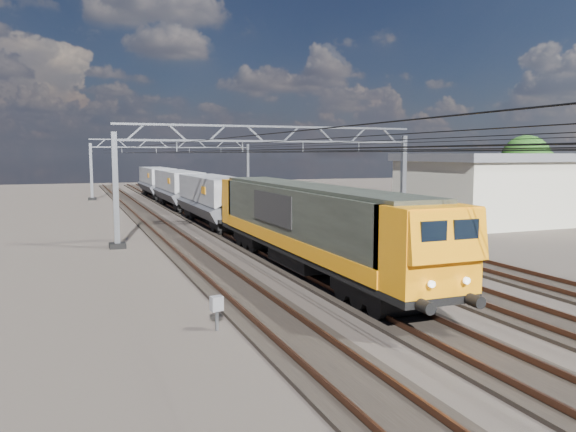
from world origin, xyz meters
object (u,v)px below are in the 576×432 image
object	(u,v)px
locomotive	(307,222)
hopper_wagon_mid	(178,186)
hopper_wagon_third	(157,180)
hopper_wagon_lead	(213,196)
tree_far	(530,162)
trackside_cabinet	(217,305)
industrial_shed	(523,187)
catenary_gantry_far	(173,166)
catenary_gantry_mid	(273,177)

from	to	relation	value
locomotive	hopper_wagon_mid	xyz separation A→B (m)	(-0.00, 31.90, -0.09)
hopper_wagon_mid	hopper_wagon_third	size ratio (longest dim) A/B	1.00
locomotive	hopper_wagon_lead	world-z (taller)	locomotive
hopper_wagon_mid	tree_far	distance (m)	34.59
locomotive	hopper_wagon_mid	world-z (taller)	locomotive
trackside_cabinet	industrial_shed	distance (m)	35.36
trackside_cabinet	tree_far	distance (m)	46.70
catenary_gantry_far	trackside_cabinet	world-z (taller)	catenary_gantry_far
locomotive	hopper_wagon_lead	xyz separation A→B (m)	(-0.00, 17.70, -0.09)
hopper_wagon_lead	industrial_shed	bearing A→B (deg)	-13.33
locomotive	trackside_cabinet	distance (m)	9.11
hopper_wagon_lead	hopper_wagon_third	distance (m)	28.40
catenary_gantry_far	locomotive	distance (m)	46.08
catenary_gantry_far	hopper_wagon_lead	xyz separation A→B (m)	(-2.00, -28.32, -1.67)
industrial_shed	tree_far	distance (m)	11.54
catenary_gantry_mid	hopper_wagon_lead	bearing A→B (deg)	104.59
catenary_gantry_far	hopper_wagon_lead	size ratio (longest dim) A/B	1.53
catenary_gantry_far	hopper_wagon_third	bearing A→B (deg)	177.58
industrial_shed	hopper_wagon_third	bearing A→B (deg)	125.15
catenary_gantry_mid	trackside_cabinet	bearing A→B (deg)	-115.22
hopper_wagon_mid	hopper_wagon_lead	bearing A→B (deg)	-90.00
catenary_gantry_mid	industrial_shed	size ratio (longest dim) A/B	1.07
catenary_gantry_far	hopper_wagon_lead	bearing A→B (deg)	-94.04
tree_far	trackside_cabinet	bearing A→B (deg)	-145.20
trackside_cabinet	tree_far	bearing A→B (deg)	25.39
hopper_wagon_lead	tree_far	bearing A→B (deg)	3.72
hopper_wagon_lead	locomotive	bearing A→B (deg)	-90.00
trackside_cabinet	industrial_shed	world-z (taller)	industrial_shed
locomotive	hopper_wagon_third	bearing A→B (deg)	90.00
industrial_shed	tree_far	xyz separation A→B (m)	(8.32, 7.79, 1.86)
catenary_gantry_far	industrial_shed	xyz separation A→B (m)	(22.00, -34.00, -1.18)
catenary_gantry_mid	trackside_cabinet	xyz separation A→B (m)	(-7.90, -16.78, -3.10)
catenary_gantry_mid	trackside_cabinet	world-z (taller)	catenary_gantry_mid
hopper_wagon_lead	tree_far	distance (m)	32.47
hopper_wagon_lead	trackside_cabinet	distance (m)	25.21
catenary_gantry_mid	locomotive	world-z (taller)	catenary_gantry_mid
hopper_wagon_lead	industrial_shed	xyz separation A→B (m)	(24.00, -5.68, 0.49)
hopper_wagon_mid	industrial_shed	size ratio (longest dim) A/B	0.70
hopper_wagon_third	trackside_cabinet	size ratio (longest dim) A/B	12.10
industrial_shed	trackside_cabinet	bearing A→B (deg)	-147.87
hopper_wagon_mid	trackside_cabinet	size ratio (longest dim) A/B	12.10
trackside_cabinet	industrial_shed	xyz separation A→B (m)	(29.90, 18.78, 1.92)
trackside_cabinet	industrial_shed	bearing A→B (deg)	22.72
hopper_wagon_mid	hopper_wagon_third	xyz separation A→B (m)	(0.00, 14.20, 0.00)
catenary_gantry_mid	hopper_wagon_mid	xyz separation A→B (m)	(-2.00, 21.88, -1.67)
locomotive	hopper_wagon_mid	size ratio (longest dim) A/B	1.62
industrial_shed	hopper_wagon_mid	bearing A→B (deg)	140.36
catenary_gantry_far	locomotive	xyz separation A→B (m)	(-2.00, -46.01, -1.58)
locomotive	catenary_gantry_mid	bearing A→B (deg)	78.70
catenary_gantry_mid	catenary_gantry_far	bearing A→B (deg)	90.00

